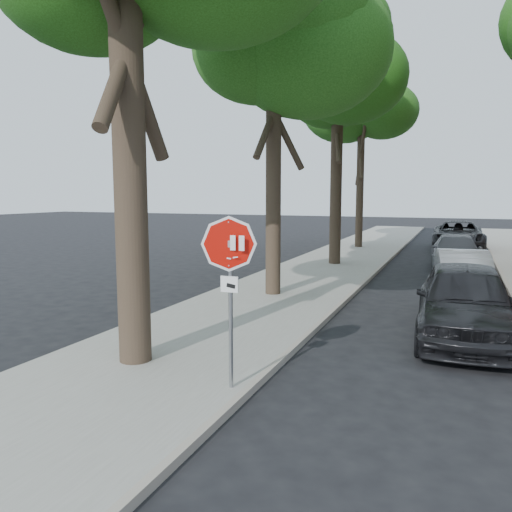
{
  "coord_description": "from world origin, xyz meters",
  "views": [
    {
      "loc": [
        2.4,
        -6.61,
        3.05
      ],
      "look_at": [
        -0.61,
        0.78,
        2.05
      ],
      "focal_mm": 35.0,
      "sensor_mm": 36.0,
      "label": 1
    }
  ],
  "objects_px": {
    "car_b": "(463,274)",
    "car_c": "(456,252)",
    "tree_mid_b": "(338,71)",
    "tree_far": "(362,116)",
    "car_d": "(458,236)",
    "car_a": "(465,301)",
    "stop_sign": "(230,269)",
    "tree_mid_a": "(275,29)"
  },
  "relations": [
    {
      "from": "tree_far",
      "to": "car_b",
      "type": "height_order",
      "value": "tree_far"
    },
    {
      "from": "tree_mid_a",
      "to": "car_c",
      "type": "bearing_deg",
      "value": 58.01
    },
    {
      "from": "tree_mid_a",
      "to": "car_d",
      "type": "height_order",
      "value": "tree_mid_a"
    },
    {
      "from": "stop_sign",
      "to": "tree_mid_b",
      "type": "xyz_separation_m",
      "value": [
        -1.72,
        14.15,
        6.05
      ]
    },
    {
      "from": "tree_mid_a",
      "to": "car_b",
      "type": "relative_size",
      "value": 2.39
    },
    {
      "from": "tree_far",
      "to": "car_c",
      "type": "bearing_deg",
      "value": -50.01
    },
    {
      "from": "car_a",
      "to": "car_b",
      "type": "xyz_separation_m",
      "value": [
        0.0,
        4.75,
        -0.13
      ]
    },
    {
      "from": "tree_mid_b",
      "to": "car_a",
      "type": "xyz_separation_m",
      "value": [
        5.02,
        -9.61,
        -7.18
      ]
    },
    {
      "from": "tree_mid_b",
      "to": "car_a",
      "type": "height_order",
      "value": "tree_mid_b"
    },
    {
      "from": "stop_sign",
      "to": "car_d",
      "type": "height_order",
      "value": "stop_sign"
    },
    {
      "from": "stop_sign",
      "to": "tree_far",
      "type": "bearing_deg",
      "value": 95.46
    },
    {
      "from": "tree_mid_b",
      "to": "car_c",
      "type": "distance_m",
      "value": 8.79
    },
    {
      "from": "tree_mid_b",
      "to": "tree_far",
      "type": "distance_m",
      "value": 7.04
    },
    {
      "from": "tree_far",
      "to": "car_c",
      "type": "xyz_separation_m",
      "value": [
        5.07,
        -6.04,
        -6.54
      ]
    },
    {
      "from": "stop_sign",
      "to": "car_a",
      "type": "height_order",
      "value": "stop_sign"
    },
    {
      "from": "stop_sign",
      "to": "tree_mid_b",
      "type": "height_order",
      "value": "tree_mid_b"
    },
    {
      "from": "car_b",
      "to": "car_c",
      "type": "distance_m",
      "value": 5.81
    },
    {
      "from": "car_b",
      "to": "car_c",
      "type": "relative_size",
      "value": 0.88
    },
    {
      "from": "tree_mid_a",
      "to": "car_b",
      "type": "height_order",
      "value": "tree_mid_a"
    },
    {
      "from": "tree_mid_b",
      "to": "car_a",
      "type": "relative_size",
      "value": 2.17
    },
    {
      "from": "tree_far",
      "to": "car_c",
      "type": "distance_m",
      "value": 10.24
    },
    {
      "from": "tree_mid_a",
      "to": "car_c",
      "type": "height_order",
      "value": "tree_mid_a"
    },
    {
      "from": "car_b",
      "to": "car_c",
      "type": "xyz_separation_m",
      "value": [
        -0.26,
        5.81,
        -0.0
      ]
    },
    {
      "from": "car_a",
      "to": "car_d",
      "type": "height_order",
      "value": "car_a"
    },
    {
      "from": "tree_mid_b",
      "to": "tree_far",
      "type": "xyz_separation_m",
      "value": [
        -0.3,
        6.99,
        -0.78
      ]
    },
    {
      "from": "tree_far",
      "to": "car_b",
      "type": "relative_size",
      "value": 2.26
    },
    {
      "from": "tree_mid_b",
      "to": "tree_mid_a",
      "type": "bearing_deg",
      "value": -91.63
    },
    {
      "from": "car_c",
      "to": "car_d",
      "type": "height_order",
      "value": "car_d"
    },
    {
      "from": "car_c",
      "to": "stop_sign",
      "type": "bearing_deg",
      "value": -104.51
    },
    {
      "from": "tree_far",
      "to": "car_a",
      "type": "distance_m",
      "value": 18.56
    },
    {
      "from": "tree_mid_a",
      "to": "tree_far",
      "type": "relative_size",
      "value": 1.06
    },
    {
      "from": "tree_mid_b",
      "to": "car_a",
      "type": "bearing_deg",
      "value": -62.39
    },
    {
      "from": "stop_sign",
      "to": "tree_far",
      "type": "distance_m",
      "value": 21.88
    },
    {
      "from": "tree_mid_b",
      "to": "car_d",
      "type": "xyz_separation_m",
      "value": [
        4.83,
        8.38,
        -7.22
      ]
    },
    {
      "from": "stop_sign",
      "to": "car_c",
      "type": "xyz_separation_m",
      "value": [
        3.04,
        15.1,
        -1.27
      ]
    },
    {
      "from": "tree_mid_b",
      "to": "tree_far",
      "type": "relative_size",
      "value": 1.11
    },
    {
      "from": "tree_far",
      "to": "car_b",
      "type": "distance_m",
      "value": 14.54
    },
    {
      "from": "stop_sign",
      "to": "car_c",
      "type": "bearing_deg",
      "value": 78.6
    },
    {
      "from": "tree_mid_a",
      "to": "tree_far",
      "type": "height_order",
      "value": "tree_mid_a"
    },
    {
      "from": "tree_mid_b",
      "to": "car_b",
      "type": "height_order",
      "value": "tree_mid_b"
    },
    {
      "from": "stop_sign",
      "to": "car_c",
      "type": "distance_m",
      "value": 15.45
    },
    {
      "from": "tree_mid_b",
      "to": "car_d",
      "type": "bearing_deg",
      "value": 60.06
    }
  ]
}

